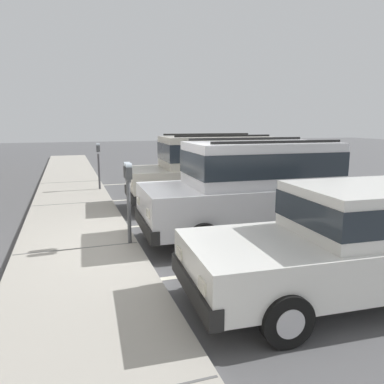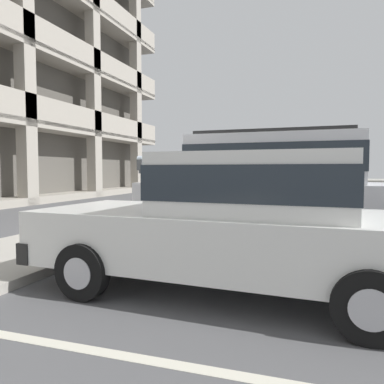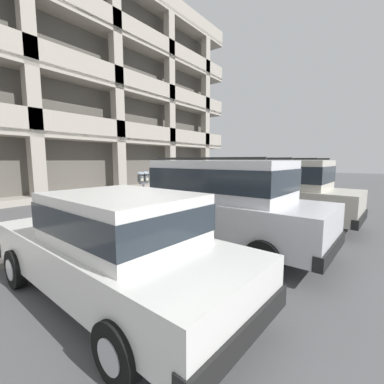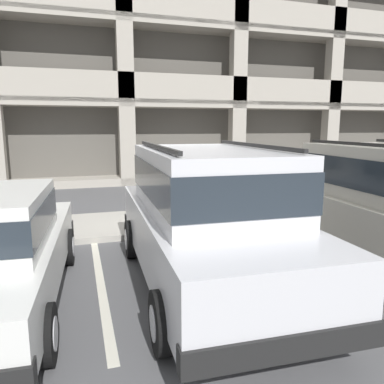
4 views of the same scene
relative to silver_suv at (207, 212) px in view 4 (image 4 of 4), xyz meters
name	(u,v)px [view 4 (image 4 of 4)]	position (x,y,z in m)	size (l,w,h in m)	color
ground_plane	(172,242)	(0.06, 2.29, -1.14)	(80.00, 80.00, 0.10)	#565659
sidewalk	(158,222)	(0.06, 3.59, -1.03)	(40.00, 2.20, 0.12)	#ADA89E
parking_stall_lines	(273,255)	(1.58, 0.89, -1.08)	(12.28, 4.80, 0.01)	silver
silver_suv	(207,212)	(0.00, 0.00, 0.00)	(2.14, 4.84, 2.03)	silver
parking_meter_near	(169,176)	(0.11, 2.64, 0.17)	(0.35, 0.12, 1.53)	#595B60
parking_garage	(111,49)	(0.18, 14.94, 4.95)	(32.00, 10.00, 13.25)	#5C5851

